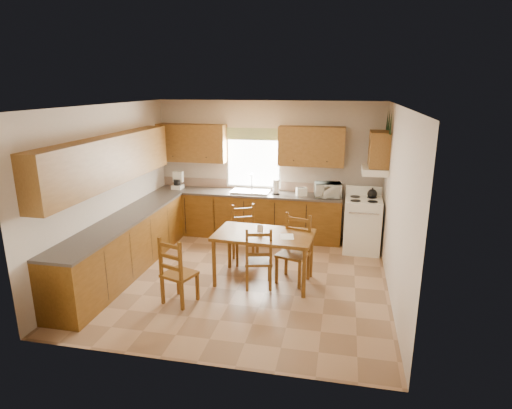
% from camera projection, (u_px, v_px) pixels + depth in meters
% --- Properties ---
extents(floor, '(4.50, 4.50, 0.00)m').
position_uv_depth(floor, '(243.00, 278.00, 6.87)').
color(floor, '#A37D5B').
rests_on(floor, ground).
extents(ceiling, '(4.50, 4.50, 0.00)m').
position_uv_depth(ceiling, '(242.00, 106.00, 6.14)').
color(ceiling, olive).
rests_on(ceiling, floor).
extents(wall_left, '(4.50, 4.50, 0.00)m').
position_uv_depth(wall_left, '(108.00, 189.00, 6.94)').
color(wall_left, beige).
rests_on(wall_left, floor).
extents(wall_right, '(4.50, 4.50, 0.00)m').
position_uv_depth(wall_right, '(396.00, 205.00, 6.06)').
color(wall_right, beige).
rests_on(wall_right, floor).
extents(wall_back, '(4.50, 4.50, 0.00)m').
position_uv_depth(wall_back, '(268.00, 169.00, 8.63)').
color(wall_back, beige).
rests_on(wall_back, floor).
extents(wall_front, '(4.50, 4.50, 0.00)m').
position_uv_depth(wall_front, '(191.00, 251.00, 4.38)').
color(wall_front, beige).
rests_on(wall_front, floor).
extents(lower_cab_back, '(3.75, 0.60, 0.88)m').
position_uv_depth(lower_cab_back, '(247.00, 215.00, 8.66)').
color(lower_cab_back, brown).
rests_on(lower_cab_back, floor).
extents(lower_cab_left, '(0.60, 3.60, 0.88)m').
position_uv_depth(lower_cab_left, '(125.00, 246.00, 6.99)').
color(lower_cab_left, brown).
rests_on(lower_cab_left, floor).
extents(counter_back, '(3.75, 0.63, 0.04)m').
position_uv_depth(counter_back, '(247.00, 193.00, 8.54)').
color(counter_back, '#4A423D').
rests_on(counter_back, lower_cab_back).
extents(counter_left, '(0.63, 3.60, 0.04)m').
position_uv_depth(counter_left, '(123.00, 220.00, 6.87)').
color(counter_left, '#4A423D').
rests_on(counter_left, lower_cab_left).
extents(backsplash, '(3.75, 0.01, 0.18)m').
position_uv_depth(backsplash, '(250.00, 185.00, 8.78)').
color(backsplash, '#9B7C67').
rests_on(backsplash, counter_back).
extents(upper_cab_back_left, '(1.41, 0.33, 0.75)m').
position_uv_depth(upper_cab_back_left, '(192.00, 143.00, 8.64)').
color(upper_cab_back_left, brown).
rests_on(upper_cab_back_left, wall_back).
extents(upper_cab_back_right, '(1.25, 0.33, 0.75)m').
position_uv_depth(upper_cab_back_right, '(311.00, 146.00, 8.16)').
color(upper_cab_back_right, brown).
rests_on(upper_cab_back_right, wall_back).
extents(upper_cab_left, '(0.33, 3.60, 0.75)m').
position_uv_depth(upper_cab_left, '(109.00, 161.00, 6.63)').
color(upper_cab_left, brown).
rests_on(upper_cab_left, wall_left).
extents(upper_cab_stove, '(0.33, 0.62, 0.62)m').
position_uv_depth(upper_cab_stove, '(379.00, 149.00, 7.50)').
color(upper_cab_stove, brown).
rests_on(upper_cab_stove, wall_right).
extents(range_hood, '(0.44, 0.62, 0.12)m').
position_uv_depth(range_hood, '(374.00, 170.00, 7.62)').
color(range_hood, white).
rests_on(range_hood, wall_right).
extents(window_frame, '(1.13, 0.02, 1.18)m').
position_uv_depth(window_frame, '(253.00, 159.00, 8.60)').
color(window_frame, white).
rests_on(window_frame, wall_back).
extents(window_pane, '(1.05, 0.01, 1.10)m').
position_uv_depth(window_pane, '(253.00, 159.00, 8.60)').
color(window_pane, white).
rests_on(window_pane, wall_back).
extents(window_valance, '(1.19, 0.01, 0.24)m').
position_uv_depth(window_valance, '(253.00, 134.00, 8.44)').
color(window_valance, '#416931').
rests_on(window_valance, wall_back).
extents(sink_basin, '(0.75, 0.45, 0.04)m').
position_uv_depth(sink_basin, '(251.00, 191.00, 8.51)').
color(sink_basin, silver).
rests_on(sink_basin, counter_back).
extents(pine_decal_a, '(0.22, 0.22, 0.36)m').
position_uv_depth(pine_decal_a, '(391.00, 123.00, 7.05)').
color(pine_decal_a, black).
rests_on(pine_decal_a, wall_right).
extents(pine_decal_b, '(0.22, 0.22, 0.36)m').
position_uv_depth(pine_decal_b, '(389.00, 119.00, 7.34)').
color(pine_decal_b, black).
rests_on(pine_decal_b, wall_right).
extents(pine_decal_c, '(0.22, 0.22, 0.36)m').
position_uv_depth(pine_decal_c, '(387.00, 120.00, 7.65)').
color(pine_decal_c, black).
rests_on(pine_decal_c, wall_right).
extents(stove, '(0.66, 0.68, 0.97)m').
position_uv_depth(stove, '(362.00, 226.00, 7.89)').
color(stove, white).
rests_on(stove, floor).
extents(coffeemaker, '(0.24, 0.27, 0.32)m').
position_uv_depth(coffeemaker, '(177.00, 181.00, 8.79)').
color(coffeemaker, white).
rests_on(coffeemaker, counter_back).
extents(paper_towel, '(0.12, 0.12, 0.28)m').
position_uv_depth(paper_towel, '(276.00, 187.00, 8.37)').
color(paper_towel, white).
rests_on(paper_towel, counter_back).
extents(toaster, '(0.23, 0.19, 0.16)m').
position_uv_depth(toaster, '(301.00, 192.00, 8.24)').
color(toaster, white).
rests_on(toaster, counter_back).
extents(microwave, '(0.50, 0.39, 0.27)m').
position_uv_depth(microwave, '(328.00, 190.00, 8.14)').
color(microwave, white).
rests_on(microwave, counter_back).
extents(dining_table, '(1.54, 0.94, 0.80)m').
position_uv_depth(dining_table, '(264.00, 258.00, 6.64)').
color(dining_table, brown).
rests_on(dining_table, floor).
extents(chair_near_left, '(0.52, 0.51, 0.99)m').
position_uv_depth(chair_near_left, '(179.00, 270.00, 5.98)').
color(chair_near_left, brown).
rests_on(chair_near_left, floor).
extents(chair_near_right, '(0.49, 0.47, 0.97)m').
position_uv_depth(chair_near_right, '(258.00, 257.00, 6.46)').
color(chair_near_right, brown).
rests_on(chair_near_right, floor).
extents(chair_far_left, '(0.54, 0.53, 0.99)m').
position_uv_depth(chair_far_left, '(245.00, 235.00, 7.36)').
color(chair_far_left, brown).
rests_on(chair_far_left, floor).
extents(chair_far_right, '(0.54, 0.53, 1.05)m').
position_uv_depth(chair_far_right, '(293.00, 250.00, 6.61)').
color(chair_far_right, brown).
rests_on(chair_far_right, floor).
extents(table_paper, '(0.24, 0.30, 0.00)m').
position_uv_depth(table_paper, '(287.00, 237.00, 6.39)').
color(table_paper, white).
rests_on(table_paper, dining_table).
extents(table_card, '(0.09, 0.04, 0.12)m').
position_uv_depth(table_card, '(260.00, 228.00, 6.57)').
color(table_card, white).
rests_on(table_card, dining_table).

